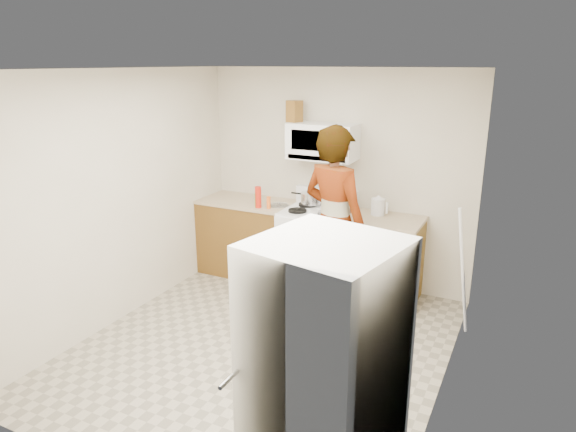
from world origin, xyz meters
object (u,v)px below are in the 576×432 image
Objects in this scene: gas_range at (317,247)px; kettle at (378,207)px; fridge at (324,388)px; saucepan at (311,198)px; person at (334,224)px; microwave at (323,141)px.

gas_range is 6.20× the size of kettle.
fridge reaches higher than saucepan.
person is 10.91× the size of kettle.
kettle is (0.67, -0.01, -0.67)m from microwave.
gas_range is at bearing -36.44° from person.
microwave is 0.38× the size of person.
microwave is 3.31× the size of saucepan.
microwave is 3.43m from fridge.
person is 2.52m from fridge.
gas_range is 3.23m from fridge.
microwave reaches higher than kettle.
kettle is at bearing 10.25° from gas_range.
person is at bearing -51.73° from saucepan.
gas_range is 0.57m from saucepan.
microwave reaches higher than saucepan.
fridge is (1.29, -2.94, 0.36)m from gas_range.
microwave is 4.17× the size of kettle.
saucepan is at bearing -34.74° from person.
kettle reaches higher than saucepan.
person is at bearing -87.03° from kettle.
person reaches higher than kettle.
fridge is 3.42m from saucepan.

